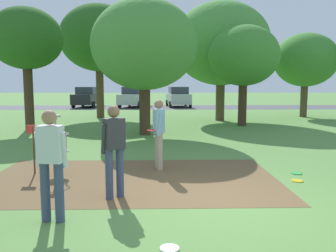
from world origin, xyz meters
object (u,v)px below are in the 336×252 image
(player_foreground_watching, at_px, (51,159))
(player_throwing, at_px, (159,130))
(tree_far_center, at_px, (221,44))
(parked_car_leftmost, at_px, (88,97))
(tree_mid_right, at_px, (144,45))
(frisbee_far_right, at_px, (170,248))
(player_waiting_left, at_px, (114,146))
(tree_far_left, at_px, (244,56))
(disc_golf_basket, at_px, (54,142))
(tree_mid_center, at_px, (306,60))
(parked_car_center_left, at_px, (134,97))
(tree_mid_left, at_px, (26,39))
(tree_near_left, at_px, (99,38))
(parked_car_center_right, at_px, (178,97))
(frisbee_mid_grass, at_px, (296,173))
(frisbee_far_left, at_px, (297,181))

(player_foreground_watching, xyz_separation_m, player_throwing, (1.61, 3.32, 0.00))
(tree_far_center, xyz_separation_m, parked_car_leftmost, (-10.01, 12.07, -3.42))
(tree_mid_right, distance_m, tree_far_center, 7.02)
(frisbee_far_right, distance_m, tree_mid_right, 10.85)
(frisbee_far_right, bearing_deg, parked_car_leftmost, 103.38)
(player_waiting_left, height_order, tree_far_left, tree_far_left)
(disc_golf_basket, xyz_separation_m, tree_mid_center, (11.64, 14.12, 2.82))
(tree_far_left, bearing_deg, player_foreground_watching, -115.32)
(parked_car_center_left, bearing_deg, tree_far_left, -66.09)
(tree_mid_left, distance_m, tree_far_center, 10.24)
(tree_near_left, bearing_deg, tree_mid_right, -67.80)
(frisbee_far_right, height_order, tree_mid_center, tree_mid_center)
(frisbee_far_right, height_order, tree_near_left, tree_near_left)
(tree_mid_left, relative_size, parked_car_center_right, 1.26)
(tree_mid_left, bearing_deg, frisbee_mid_grass, -41.67)
(disc_golf_basket, bearing_deg, tree_far_center, 63.83)
(tree_far_center, bearing_deg, tree_mid_center, 19.67)
(parked_car_center_right, bearing_deg, tree_mid_right, -97.48)
(player_throwing, height_order, tree_mid_center, tree_mid_center)
(disc_golf_basket, height_order, tree_far_center, tree_far_center)
(player_throwing, distance_m, parked_car_center_right, 23.86)
(tree_mid_right, bearing_deg, tree_mid_center, 38.14)
(tree_near_left, xyz_separation_m, tree_far_center, (7.19, -1.92, -0.53))
(frisbee_mid_grass, bearing_deg, tree_mid_left, 138.33)
(disc_golf_basket, relative_size, tree_near_left, 0.20)
(frisbee_far_right, xyz_separation_m, tree_mid_right, (-0.72, 10.19, 3.64))
(tree_mid_center, xyz_separation_m, tree_mid_right, (-9.81, -7.70, 0.07))
(frisbee_far_right, relative_size, parked_car_center_right, 0.06)
(tree_mid_right, height_order, tree_far_center, tree_far_center)
(tree_mid_center, xyz_separation_m, tree_far_center, (-5.71, -2.04, 0.76))
(player_foreground_watching, xyz_separation_m, tree_mid_center, (10.84, 16.93, 2.61))
(tree_mid_right, distance_m, tree_far_left, 5.62)
(frisbee_mid_grass, distance_m, parked_car_center_right, 24.43)
(parked_car_center_left, bearing_deg, tree_mid_left, -102.82)
(player_waiting_left, distance_m, tree_mid_left, 11.45)
(player_waiting_left, relative_size, tree_mid_center, 0.32)
(frisbee_far_left, relative_size, tree_far_center, 0.04)
(tree_mid_left, relative_size, tree_far_left, 1.10)
(frisbee_far_left, height_order, parked_car_leftmost, parked_car_leftmost)
(tree_near_left, bearing_deg, parked_car_center_left, 82.05)
(player_waiting_left, relative_size, parked_car_center_left, 0.38)
(disc_golf_basket, height_order, parked_car_center_right, parked_car_center_right)
(parked_car_center_right, bearing_deg, disc_golf_basket, -99.77)
(player_throwing, distance_m, parked_car_center_left, 23.58)
(player_waiting_left, height_order, frisbee_mid_grass, player_waiting_left)
(player_throwing, bearing_deg, frisbee_mid_grass, -10.00)
(player_throwing, relative_size, tree_far_left, 0.34)
(frisbee_far_left, distance_m, parked_car_center_right, 25.04)
(player_waiting_left, relative_size, tree_far_left, 0.34)
(tree_mid_left, height_order, parked_car_leftmost, tree_mid_left)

